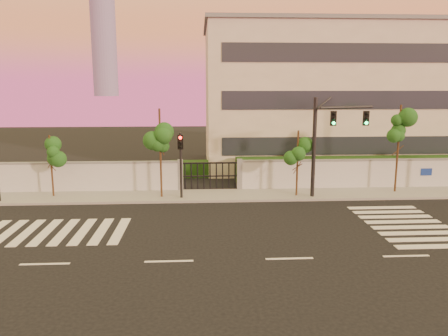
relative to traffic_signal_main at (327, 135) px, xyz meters
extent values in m
plane|color=black|center=(-4.26, -9.68, -4.04)|extent=(120.00, 120.00, 0.00)
cube|color=gray|center=(-4.26, 0.82, -3.96)|extent=(60.00, 3.00, 0.15)
cube|color=slate|center=(-9.26, 2.32, -2.94)|extent=(0.35, 0.35, 2.20)
cube|color=slate|center=(-5.26, 2.32, -2.94)|extent=(0.35, 0.35, 2.20)
cube|color=#14330F|center=(4.74, 4.82, -3.14)|extent=(20.00, 2.00, 1.80)
cube|color=#14330F|center=(-20.26, 4.82, -3.34)|extent=(12.00, 1.80, 1.40)
cube|color=#14330F|center=(-7.26, 7.32, -3.44)|extent=(6.00, 1.50, 1.20)
cube|color=beige|center=(4.74, 12.32, 1.96)|extent=(24.00, 12.00, 12.00)
cube|color=#262D38|center=(4.74, 6.30, -1.54)|extent=(22.00, 0.08, 1.40)
cube|color=#262D38|center=(4.74, 6.30, 1.96)|extent=(22.00, 0.08, 1.40)
cube|color=#262D38|center=(4.74, 6.30, 5.46)|extent=(22.00, 0.08, 1.40)
cube|color=slate|center=(4.74, 12.32, 8.06)|extent=(24.40, 12.40, 0.30)
cylinder|color=slate|center=(-69.26, 270.32, 50.96)|extent=(16.00, 16.00, 110.00)
cube|color=silver|center=(-17.36, -5.68, -4.03)|extent=(0.50, 4.00, 0.02)
cube|color=silver|center=(-16.46, -5.68, -4.03)|extent=(0.50, 4.00, 0.02)
cube|color=silver|center=(-15.56, -5.68, -4.03)|extent=(0.50, 4.00, 0.02)
cube|color=silver|center=(-14.66, -5.68, -4.03)|extent=(0.50, 4.00, 0.02)
cube|color=silver|center=(-13.76, -5.68, -4.03)|extent=(0.50, 4.00, 0.02)
cube|color=silver|center=(-12.86, -5.68, -4.03)|extent=(0.50, 4.00, 0.02)
cube|color=silver|center=(-11.96, -5.68, -4.03)|extent=(0.50, 4.00, 0.02)
cube|color=silver|center=(2.74, -8.68, -4.03)|extent=(4.00, 0.50, 0.02)
cube|color=silver|center=(2.74, -7.78, -4.03)|extent=(4.00, 0.50, 0.02)
cube|color=silver|center=(2.74, -6.88, -4.03)|extent=(4.00, 0.50, 0.02)
cube|color=silver|center=(2.74, -5.98, -4.03)|extent=(4.00, 0.50, 0.02)
cube|color=silver|center=(2.74, -5.08, -4.03)|extent=(4.00, 0.50, 0.02)
cube|color=silver|center=(2.74, -4.18, -4.03)|extent=(4.00, 0.50, 0.02)
cube|color=silver|center=(2.74, -3.28, -4.03)|extent=(4.00, 0.50, 0.02)
cube|color=silver|center=(2.74, -2.38, -4.03)|extent=(4.00, 0.50, 0.02)
cube|color=silver|center=(-14.26, -9.68, -4.03)|extent=(2.00, 0.15, 0.01)
cube|color=silver|center=(-9.26, -9.68, -4.03)|extent=(2.00, 0.15, 0.01)
cube|color=silver|center=(-4.26, -9.68, -4.03)|extent=(2.00, 0.15, 0.01)
cube|color=silver|center=(0.74, -9.68, -4.03)|extent=(2.00, 0.15, 0.01)
cylinder|color=#382314|center=(-17.33, 1.01, -2.01)|extent=(0.11, 0.11, 4.05)
sphere|color=#1D4012|center=(-17.33, 1.01, -0.80)|extent=(1.05, 1.05, 1.05)
sphere|color=#1D4012|center=(-16.99, 1.20, -1.40)|extent=(0.80, 0.80, 0.80)
sphere|color=#1D4012|center=(-17.61, 0.87, -1.20)|extent=(0.76, 0.76, 0.76)
cylinder|color=#382314|center=(-10.40, 0.43, -1.18)|extent=(0.13, 0.13, 5.71)
sphere|color=#1D4012|center=(-10.40, 0.43, 0.53)|extent=(1.17, 1.17, 1.17)
sphere|color=#1D4012|center=(-10.02, 0.65, -0.32)|extent=(0.90, 0.90, 0.90)
sphere|color=#1D4012|center=(-10.72, 0.27, -0.04)|extent=(0.85, 0.85, 0.85)
cylinder|color=#382314|center=(-1.75, 0.31, -1.87)|extent=(0.12, 0.12, 4.33)
sphere|color=#1D4012|center=(-1.75, 0.31, -0.58)|extent=(1.12, 1.12, 1.12)
sphere|color=#1D4012|center=(-1.40, 0.52, -1.23)|extent=(0.85, 0.85, 0.85)
sphere|color=#1D4012|center=(-2.06, 0.16, -1.01)|extent=(0.81, 0.81, 0.81)
cylinder|color=#382314|center=(5.04, 0.97, -1.10)|extent=(0.13, 0.13, 5.88)
sphere|color=#1D4012|center=(5.04, 0.97, 0.66)|extent=(1.19, 1.19, 1.19)
sphere|color=#1D4012|center=(5.41, 1.18, -0.22)|extent=(0.91, 0.91, 0.91)
sphere|color=#1D4012|center=(4.71, 0.81, 0.08)|extent=(0.86, 0.86, 0.86)
cylinder|color=black|center=(-0.81, 0.01, -0.84)|extent=(0.25, 0.25, 6.39)
cylinder|color=black|center=(1.15, 0.01, 1.73)|extent=(3.76, 1.43, 0.16)
cube|color=black|center=(0.33, -0.04, 1.06)|extent=(0.36, 0.19, 0.93)
sphere|color=#0CF259|center=(0.33, -0.15, 0.77)|extent=(0.21, 0.21, 0.21)
cube|color=black|center=(2.39, -0.04, 1.06)|extent=(0.36, 0.19, 0.93)
sphere|color=#0CF259|center=(2.39, -0.15, 0.77)|extent=(0.21, 0.21, 0.21)
cylinder|color=black|center=(-9.13, 0.15, -1.92)|extent=(0.15, 0.15, 4.25)
cube|color=black|center=(-9.13, 0.10, -0.36)|extent=(0.33, 0.17, 0.85)
sphere|color=red|center=(-9.13, -0.01, -0.09)|extent=(0.19, 0.19, 0.19)
camera|label=1|loc=(-7.95, -26.65, 3.09)|focal=35.00mm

